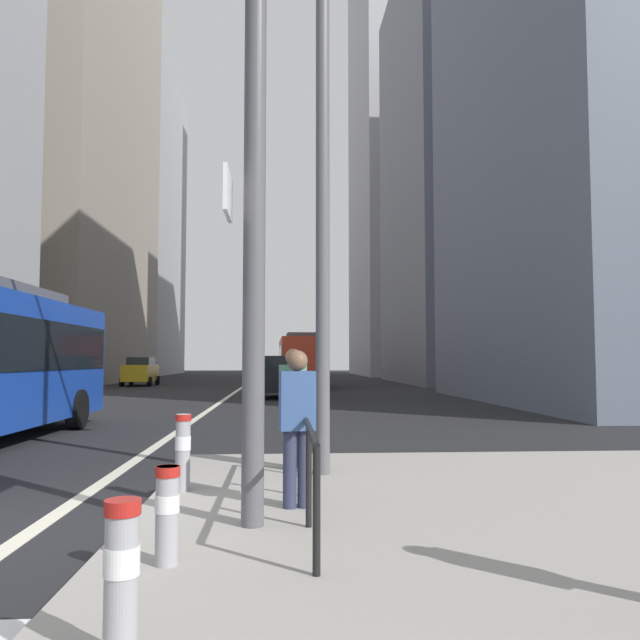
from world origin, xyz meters
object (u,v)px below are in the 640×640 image
bollard_left (121,571)px  pedestrian_far (293,401)px  street_lamp_post (323,117)px  bollard_back (183,448)px  car_receding_near (275,376)px  bollard_right (167,509)px  traffic_signal_gantry (4,113)px  car_oncoming_mid (141,371)px  city_bus_red_distant (294,359)px  pedestrian_walking (297,420)px  city_bus_red_receding (300,359)px

bollard_left → pedestrian_far: bearing=80.2°
street_lamp_post → bollard_back: (-1.79, -1.01, -4.62)m
car_receding_near → bollard_back: size_ratio=4.72×
bollard_right → traffic_signal_gantry: bearing=148.9°
pedestrian_far → car_oncoming_mid: bearing=106.0°
pedestrian_far → bollard_left: bearing=-99.8°
car_oncoming_mid → traffic_signal_gantry: bearing=-79.5°
bollard_left → bollard_right: bearing=91.6°
city_bus_red_distant → bollard_left: 58.68m
traffic_signal_gantry → bollard_right: size_ratio=9.47×
city_bus_red_distant → bollard_right: size_ratio=14.05×
bollard_right → city_bus_red_distant: bearing=87.9°
car_receding_near → traffic_signal_gantry: (-2.43, -23.22, 3.18)m
car_receding_near → bollard_left: car_receding_near is taller
city_bus_red_distant → traffic_signal_gantry: size_ratio=1.48×
street_lamp_post → bollard_left: (-1.43, -5.41, -4.66)m
bollard_left → pedestrian_walking: bearing=73.4°
street_lamp_post → bollard_back: 5.06m
car_receding_near → pedestrian_walking: size_ratio=2.57×
pedestrian_walking → traffic_signal_gantry: bearing=-165.9°
car_receding_near → bollard_left: bearing=-91.2°
bollard_left → pedestrian_far: (1.02, 5.92, 0.51)m
bollard_left → traffic_signal_gantry: bearing=125.0°
traffic_signal_gantry → bollard_back: size_ratio=7.76×
traffic_signal_gantry → street_lamp_post: street_lamp_post is taller
city_bus_red_receding → bollard_right: bearing=-93.3°
city_bus_red_distant → car_receding_near: 32.77m
pedestrian_far → city_bus_red_receding: bearing=88.2°
bollard_left → pedestrian_walking: pedestrian_walking is taller
city_bus_red_receding → street_lamp_post: bearing=-91.0°
bollard_right → bollard_back: bearing=96.4°
city_bus_red_receding → car_receding_near: bearing=-97.4°
bollard_right → pedestrian_walking: bearing=59.9°
city_bus_red_distant → pedestrian_far: bearing=-91.1°
car_oncoming_mid → pedestrian_walking: 38.19m
car_oncoming_mid → bollard_back: bearing=-76.7°
city_bus_red_distant → pedestrian_walking: (-1.05, -55.21, -0.74)m
bollard_back → pedestrian_far: (1.38, 1.53, 0.47)m
bollard_left → bollard_right: 1.58m
car_oncoming_mid → street_lamp_post: (10.26, -34.91, 4.30)m
bollard_right → street_lamp_post: bearing=68.9°
car_oncoming_mid → city_bus_red_distant: bearing=59.2°
city_bus_red_receding → street_lamp_post: (-0.57, -31.73, 3.45)m
city_bus_red_receding → traffic_signal_gantry: (-3.88, -34.45, 2.33)m
bollard_left → car_oncoming_mid: bearing=102.4°
city_bus_red_receding → car_receding_near: city_bus_red_receding is taller
bollard_left → bollard_back: (-0.36, 4.40, 0.04)m
bollard_back → pedestrian_walking: size_ratio=0.55×
city_bus_red_distant → car_oncoming_mid: 21.33m
street_lamp_post → bollard_right: bearing=-111.1°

